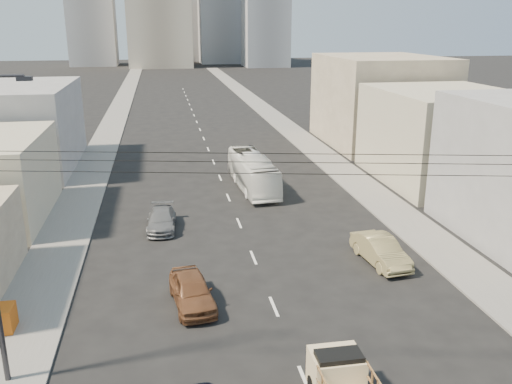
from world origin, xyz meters
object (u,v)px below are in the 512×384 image
object	(u,v)px
sedan_brown	(192,291)
sedan_grey	(161,220)
city_bus	(253,172)
sedan_tan	(380,250)

from	to	relation	value
sedan_brown	sedan_grey	distance (m)	11.01
city_bus	sedan_tan	size ratio (longest dim) A/B	2.15
sedan_tan	city_bus	bearing A→B (deg)	100.04
sedan_tan	sedan_grey	distance (m)	14.81
sedan_brown	sedan_grey	world-z (taller)	sedan_brown
sedan_grey	sedan_brown	bearing A→B (deg)	-79.20
city_bus	sedan_brown	distance (m)	20.38
sedan_brown	city_bus	bearing A→B (deg)	64.53
sedan_brown	sedan_tan	world-z (taller)	sedan_tan
sedan_tan	sedan_brown	bearing A→B (deg)	-170.97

